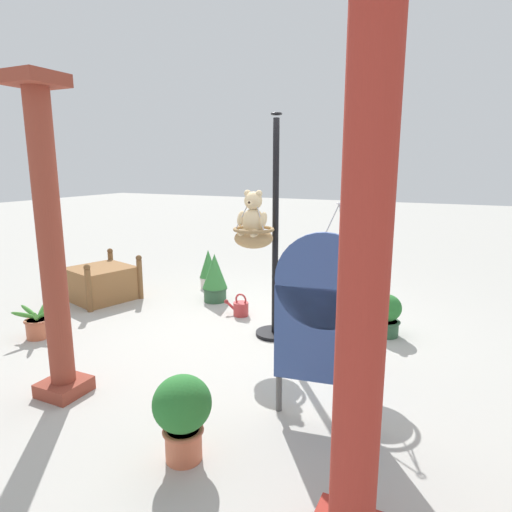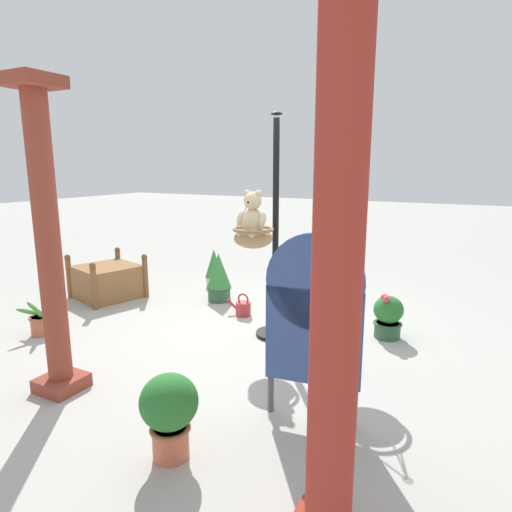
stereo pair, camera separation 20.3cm
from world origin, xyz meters
name	(u,v)px [view 1 (the left image)]	position (x,y,z in m)	size (l,w,h in m)	color
ground_plane	(257,334)	(0.00, 0.00, 0.00)	(40.00, 40.00, 0.00)	#ADAAA3
display_pole_central	(275,270)	(-0.20, -0.05, 0.78)	(0.44, 0.44, 2.50)	black
hanging_basket_with_teddy	(254,237)	(-0.05, 0.20, 1.19)	(0.45, 0.45, 0.60)	#A37F51
teddy_bear	(253,217)	(-0.05, 0.22, 1.41)	(0.34, 0.31, 0.50)	#D1B789
hanging_basket_left_high	(337,266)	(-1.05, 0.46, 1.02)	(0.52, 0.52, 0.71)	tan
greenhouse_pillar_right	(363,292)	(-1.69, 2.50, 1.40)	(0.44, 0.44, 2.89)	#9E2D23
greenhouse_pillar_far_back	(51,250)	(0.94, 1.97, 1.27)	(0.38, 0.38, 2.64)	brown
wooden_planter_box	(101,282)	(2.66, -0.25, 0.27)	(1.08, 1.08, 0.66)	olive
potted_plant_fern_front	(37,325)	(2.24, 1.18, 0.16)	(0.46, 0.47, 0.39)	#BC6042
potted_plant_flowering_red	(182,412)	(-0.50, 2.25, 0.35)	(0.39, 0.39, 0.60)	#BC6042
potted_plant_tall_leafy	(386,314)	(-1.37, -0.60, 0.26)	(0.34, 0.34, 0.52)	#2D5638
potted_plant_bushy_green	(208,269)	(1.56, -1.47, 0.31)	(0.30, 0.30, 0.63)	beige
potted_plant_small_succulent	(215,278)	(1.10, -0.89, 0.36)	(0.36, 0.36, 0.71)	#2D5638
display_sign_board	(323,313)	(-1.18, 1.37, 0.87)	(0.74, 0.15, 1.48)	#334C8C
watering_can	(240,308)	(0.48, -0.49, 0.10)	(0.35, 0.20, 0.30)	#B23333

